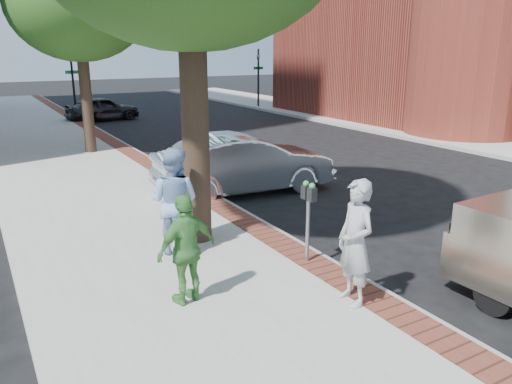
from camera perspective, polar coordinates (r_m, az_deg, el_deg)
ground at (r=8.88m, az=2.11°, el=-9.40°), size 120.00×120.00×0.00m
sidewalk at (r=15.50m, az=-18.73°, el=1.23°), size 5.00×60.00×0.15m
brick_strip at (r=16.02m, az=-11.06°, el=2.55°), size 0.60×60.00×0.01m
curb at (r=16.15m, az=-9.87°, el=2.43°), size 0.10×60.00×0.15m
sidewalk_far at (r=24.19m, az=21.67°, el=6.05°), size 5.00×60.00×0.15m
signal_near at (r=29.28m, az=-20.21°, el=12.05°), size 0.70×0.15×3.80m
signal_far at (r=33.35m, az=0.27°, el=13.39°), size 0.70×0.15×3.80m
tree_far at (r=19.21m, az=-19.72°, el=19.61°), size 4.80×4.80×7.14m
parking_meter at (r=8.70m, az=6.02°, el=-1.50°), size 0.12×0.32×1.47m
person_gray at (r=7.43m, az=11.30°, el=-5.71°), size 0.53×0.74×1.90m
person_officer at (r=9.22m, az=-9.34°, el=-1.04°), size 1.20×1.22×1.98m
person_green at (r=7.42m, az=-7.92°, el=-6.52°), size 1.04×0.60×1.67m
sedan_silver at (r=13.57m, az=-1.33°, el=3.23°), size 5.00×2.11×1.61m
bg_car at (r=28.88m, az=-17.13°, el=9.10°), size 4.04×2.04×1.32m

